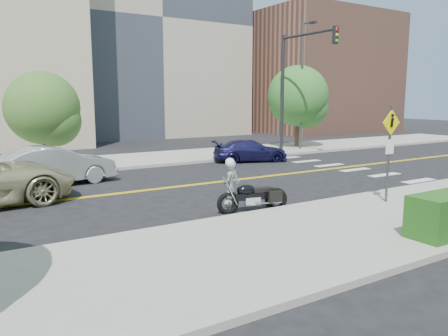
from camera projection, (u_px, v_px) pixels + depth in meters
ground_plane at (179, 187)px, 16.95m from camera, size 120.00×120.00×0.00m
sidewalk_near at (314, 235)px, 10.65m from camera, size 60.00×5.00×0.15m
sidewalk_far at (117, 161)px, 23.23m from camera, size 60.00×5.00×0.15m
building_mid at (132, 28)px, 41.37m from camera, size 18.00×14.00×20.00m
building_right at (316, 74)px, 46.35m from camera, size 14.00×12.00×12.00m
lamp_post at (302, 87)px, 28.02m from camera, size 0.16×0.16×8.00m
traffic_light at (293, 77)px, 25.70m from camera, size 0.28×4.50×7.00m
pedestrian_sign at (389, 145)px, 13.54m from camera, size 0.78×0.08×3.00m
motorcyclist at (230, 185)px, 13.01m from camera, size 0.66×0.66×1.64m
motorcycle at (253, 190)px, 13.13m from camera, size 2.29×1.15×1.33m
parked_car_silver at (54, 166)px, 17.14m from camera, size 4.90×2.33×1.55m
parked_car_blue at (250, 151)px, 23.71m from camera, size 4.36×2.86×1.18m
tree_far_a at (42, 108)px, 20.38m from camera, size 3.40×3.40×4.65m
tree_far_b at (298, 96)px, 29.14m from camera, size 4.04×4.04×5.59m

